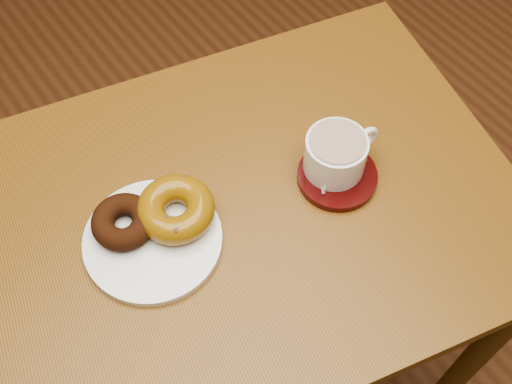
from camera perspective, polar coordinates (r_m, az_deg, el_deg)
cafe_table at (r=1.14m, az=-0.81°, el=-4.55°), size 1.01×0.84×0.82m
donut_plate at (r=1.00m, az=-9.15°, el=-4.25°), size 0.23×0.23×0.01m
donut_cinnamon at (r=1.00m, az=-11.71°, el=-2.61°), size 0.13×0.13×0.04m
donut_caramel at (r=0.99m, az=-7.15°, el=-1.51°), size 0.12×0.12×0.04m
saucer at (r=1.06m, az=7.22°, el=1.40°), size 0.16×0.16×0.01m
coffee_cup at (r=1.03m, az=7.16°, el=3.43°), size 0.13×0.10×0.07m
teaspoon at (r=1.06m, az=5.64°, el=2.91°), size 0.05×0.08×0.01m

